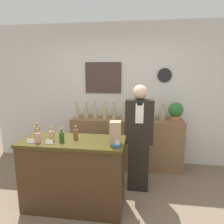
{
  "coord_description": "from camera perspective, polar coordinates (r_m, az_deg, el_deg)",
  "views": [
    {
      "loc": [
        0.43,
        -1.89,
        1.78
      ],
      "look_at": [
        0.01,
        1.08,
        1.19
      ],
      "focal_mm": 32.0,
      "sensor_mm": 36.0,
      "label": 1
    }
  ],
  "objects": [
    {
      "name": "shelf_bottle_7",
      "position": [
        3.7,
        8.86,
        -0.39
      ],
      "size": [
        0.08,
        0.08,
        0.3
      ],
      "color": "tan",
      "rests_on": "back_shelf"
    },
    {
      "name": "shelf_bottle_1",
      "position": [
        3.81,
        -7.39,
        0.0
      ],
      "size": [
        0.08,
        0.08,
        0.3
      ],
      "color": "tan",
      "rests_on": "back_shelf"
    },
    {
      "name": "tape_dispenser",
      "position": [
        2.35,
        1.33,
        -9.29
      ],
      "size": [
        0.09,
        0.06,
        0.07
      ],
      "color": "#2D66A8",
      "rests_on": "display_counter"
    },
    {
      "name": "potted_plant",
      "position": [
        3.74,
        17.74,
        0.33
      ],
      "size": [
        0.26,
        0.26,
        0.33
      ],
      "color": "#B27047",
      "rests_on": "back_shelf"
    },
    {
      "name": "counter_bottle_2",
      "position": [
        2.65,
        -16.85,
        -6.41
      ],
      "size": [
        0.06,
        0.06,
        0.18
      ],
      "color": "tan",
      "rests_on": "display_counter"
    },
    {
      "name": "shelf_bottle_3",
      "position": [
        3.75,
        -2.08,
        -0.11
      ],
      "size": [
        0.08,
        0.08,
        0.3
      ],
      "color": "tan",
      "rests_on": "back_shelf"
    },
    {
      "name": "shelf_bottle_6",
      "position": [
        3.7,
        6.1,
        -0.33
      ],
      "size": [
        0.08,
        0.08,
        0.3
      ],
      "color": "tan",
      "rests_on": "back_shelf"
    },
    {
      "name": "shelf_bottle_4",
      "position": [
        3.72,
        0.62,
        -0.19
      ],
      "size": [
        0.08,
        0.08,
        0.3
      ],
      "color": "tan",
      "rests_on": "back_shelf"
    },
    {
      "name": "paper_bag",
      "position": [
        2.38,
        0.97,
        -6.0
      ],
      "size": [
        0.13,
        0.13,
        0.28
      ],
      "color": "tan",
      "rests_on": "display_counter"
    },
    {
      "name": "shelf_bottle_2",
      "position": [
        3.76,
        -4.83,
        -0.11
      ],
      "size": [
        0.08,
        0.08,
        0.3
      ],
      "color": "tan",
      "rests_on": "back_shelf"
    },
    {
      "name": "price_card_left",
      "position": [
        2.64,
        -22.28,
        -7.68
      ],
      "size": [
        0.09,
        0.02,
        0.06
      ],
      "color": "white",
      "rests_on": "display_counter"
    },
    {
      "name": "price_card_right",
      "position": [
        2.53,
        -17.47,
        -8.17
      ],
      "size": [
        0.09,
        0.02,
        0.06
      ],
      "color": "white",
      "rests_on": "display_counter"
    },
    {
      "name": "back_shelf",
      "position": [
        3.85,
        4.11,
        -8.79
      ],
      "size": [
        2.06,
        0.44,
        0.93
      ],
      "color": "brown",
      "rests_on": "ground_plane"
    },
    {
      "name": "shelf_bottle_9",
      "position": [
        3.71,
        14.38,
        -0.58
      ],
      "size": [
        0.08,
        0.08,
        0.3
      ],
      "color": "tan",
      "rests_on": "back_shelf"
    },
    {
      "name": "counter_bottle_4",
      "position": [
        2.64,
        -10.33,
        -6.15
      ],
      "size": [
        0.06,
        0.06,
        0.18
      ],
      "color": "brown",
      "rests_on": "display_counter"
    },
    {
      "name": "display_counter",
      "position": [
        2.8,
        -10.82,
        -16.96
      ],
      "size": [
        1.33,
        0.57,
        0.94
      ],
      "color": "#422B19",
      "rests_on": "ground_plane"
    },
    {
      "name": "shelf_bottle_5",
      "position": [
        3.68,
        3.32,
        -0.33
      ],
      "size": [
        0.08,
        0.08,
        0.3
      ],
      "color": "tan",
      "rests_on": "back_shelf"
    },
    {
      "name": "counter_bottle_3",
      "position": [
        2.57,
        -14.19,
        -6.82
      ],
      "size": [
        0.06,
        0.06,
        0.18
      ],
      "color": "#284D1C",
      "rests_on": "display_counter"
    },
    {
      "name": "back_wall",
      "position": [
        3.94,
        1.67,
        5.01
      ],
      "size": [
        5.2,
        0.09,
        2.7
      ],
      "color": "silver",
      "rests_on": "ground_plane"
    },
    {
      "name": "counter_bottle_1",
      "position": [
        2.62,
        -20.39,
        -6.81
      ],
      "size": [
        0.06,
        0.06,
        0.18
      ],
      "color": "tan",
      "rests_on": "display_counter"
    },
    {
      "name": "shelf_bottle_8",
      "position": [
        3.71,
        11.62,
        -0.47
      ],
      "size": [
        0.08,
        0.08,
        0.3
      ],
      "color": "tan",
      "rests_on": "back_shelf"
    },
    {
      "name": "shopkeeper",
      "position": [
        3.05,
        7.67,
        -7.56
      ],
      "size": [
        0.41,
        0.26,
        1.61
      ],
      "color": "black",
      "rests_on": "ground_plane"
    },
    {
      "name": "shelf_bottle_0",
      "position": [
        3.87,
        -9.9,
        0.1
      ],
      "size": [
        0.08,
        0.08,
        0.3
      ],
      "color": "tan",
      "rests_on": "back_shelf"
    },
    {
      "name": "counter_bottle_0",
      "position": [
        2.93,
        -20.62,
        -4.96
      ],
      "size": [
        0.06,
        0.06,
        0.18
      ],
      "color": "olive",
      "rests_on": "display_counter"
    }
  ]
}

